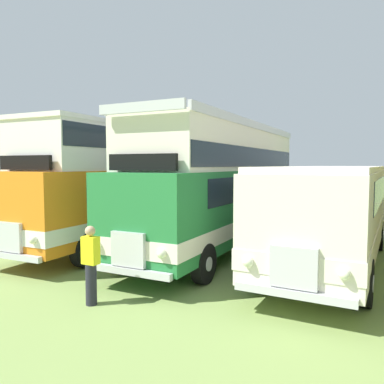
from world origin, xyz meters
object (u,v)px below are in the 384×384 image
bus_first_in_row (132,179)px  bus_second_in_row (223,183)px  marshal_person (91,265)px  bus_third_in_row (333,208)px

bus_first_in_row → bus_second_in_row: 3.90m
bus_first_in_row → marshal_person: (3.63, -6.36, -1.59)m
bus_first_in_row → marshal_person: size_ratio=6.74×
bus_first_in_row → marshal_person: bearing=-60.3°
bus_first_in_row → bus_third_in_row: bus_first_in_row is taller
bus_third_in_row → marshal_person: bus_third_in_row is taller
bus_third_in_row → bus_first_in_row: bearing=176.6°
bus_second_in_row → marshal_person: bearing=-92.3°
bus_second_in_row → bus_third_in_row: 4.00m
bus_first_in_row → bus_second_in_row: size_ratio=1.01×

